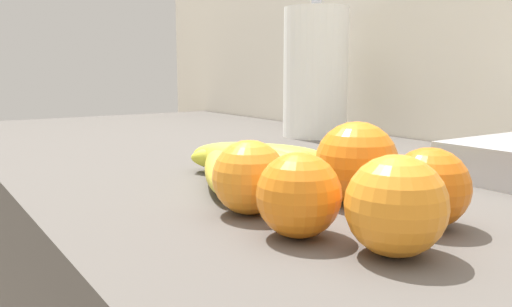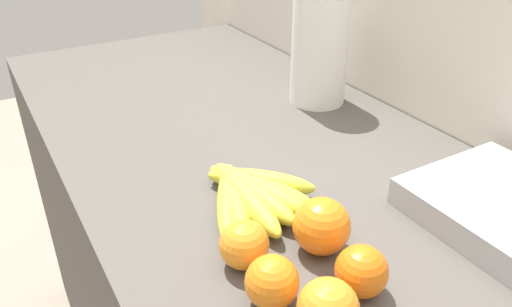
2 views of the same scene
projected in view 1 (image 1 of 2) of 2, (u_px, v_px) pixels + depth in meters
The scene contains 8 objects.
wall_back at pixel (492, 283), 0.91m from camera, with size 2.38×0.06×1.30m, color silver.
banana_bunch at pixel (248, 164), 0.61m from camera, with size 0.22×0.21×0.04m.
orange_back_right at pixel (429, 188), 0.43m from camera, with size 0.07×0.07×0.07m, color orange.
orange_center at pixel (249, 177), 0.47m from camera, with size 0.07×0.07×0.07m, color orange.
orange_back_left at pixel (299, 195), 0.40m from camera, with size 0.07×0.07×0.07m, color orange.
orange_front at pixel (356, 163), 0.51m from camera, with size 0.08×0.08×0.08m, color orange.
orange_right at pixel (396, 206), 0.36m from camera, with size 0.07×0.07×0.07m, color orange.
paper_towel_roll at pixel (315, 73), 1.01m from camera, with size 0.12×0.12×0.28m.
Camera 1 is at (0.49, -0.44, 1.02)m, focal length 36.52 mm.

